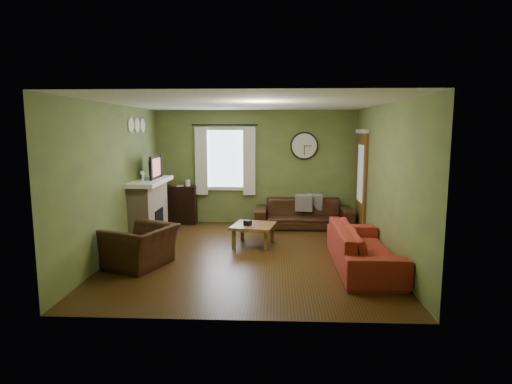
{
  "coord_description": "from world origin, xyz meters",
  "views": [
    {
      "loc": [
        0.45,
        -7.23,
        2.17
      ],
      "look_at": [
        0.1,
        0.4,
        1.05
      ],
      "focal_mm": 30.0,
      "sensor_mm": 36.0,
      "label": 1
    }
  ],
  "objects_px": {
    "bookshelf": "(180,205)",
    "sofa_red": "(363,247)",
    "sofa_brown": "(303,213)",
    "armchair": "(141,246)",
    "coffee_table": "(254,235)"
  },
  "relations": [
    {
      "from": "sofa_red",
      "to": "coffee_table",
      "type": "bearing_deg",
      "value": 55.55
    },
    {
      "from": "coffee_table",
      "to": "sofa_brown",
      "type": "bearing_deg",
      "value": 56.17
    },
    {
      "from": "armchair",
      "to": "coffee_table",
      "type": "xyz_separation_m",
      "value": [
        1.73,
        1.33,
        -0.12
      ]
    },
    {
      "from": "bookshelf",
      "to": "sofa_red",
      "type": "height_order",
      "value": "bookshelf"
    },
    {
      "from": "sofa_brown",
      "to": "sofa_red",
      "type": "distance_m",
      "value": 2.88
    },
    {
      "from": "bookshelf",
      "to": "sofa_brown",
      "type": "height_order",
      "value": "bookshelf"
    },
    {
      "from": "sofa_brown",
      "to": "coffee_table",
      "type": "bearing_deg",
      "value": -123.83
    },
    {
      "from": "bookshelf",
      "to": "sofa_red",
      "type": "distance_m",
      "value": 4.71
    },
    {
      "from": "sofa_brown",
      "to": "sofa_red",
      "type": "xyz_separation_m",
      "value": [
        0.76,
        -2.78,
        0.01
      ]
    },
    {
      "from": "bookshelf",
      "to": "sofa_brown",
      "type": "bearing_deg",
      "value": -5.34
    },
    {
      "from": "sofa_brown",
      "to": "sofa_red",
      "type": "relative_size",
      "value": 0.96
    },
    {
      "from": "sofa_red",
      "to": "armchair",
      "type": "xyz_separation_m",
      "value": [
        -3.53,
        -0.09,
        -0.0
      ]
    },
    {
      "from": "sofa_red",
      "to": "coffee_table",
      "type": "height_order",
      "value": "sofa_red"
    },
    {
      "from": "sofa_brown",
      "to": "bookshelf",
      "type": "bearing_deg",
      "value": 174.66
    },
    {
      "from": "bookshelf",
      "to": "sofa_red",
      "type": "relative_size",
      "value": 0.39
    }
  ]
}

